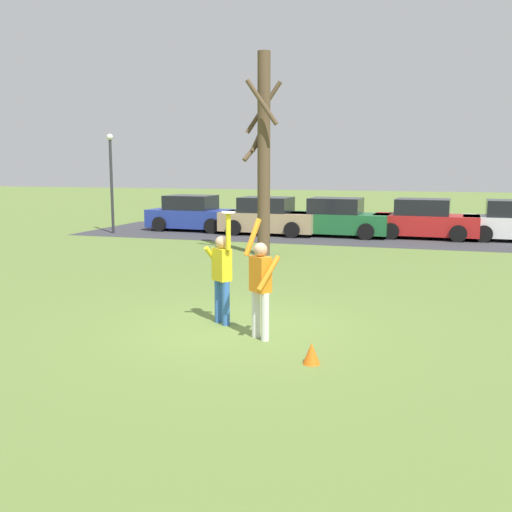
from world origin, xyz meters
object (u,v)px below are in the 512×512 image
object	(u,v)px
bare_tree_tall	(264,152)
parked_car_blue	(193,214)
frisbee_disc	(228,212)
parked_car_green	(338,219)
person_catcher	(222,272)
person_defender	(260,282)
lamppost_by_lot	(111,173)
parked_car_tan	(268,217)
parked_car_red	(425,220)
field_cone_orange	(311,353)

from	to	relation	value
bare_tree_tall	parked_car_blue	bearing A→B (deg)	129.73
frisbee_disc	parked_car_green	bearing A→B (deg)	91.44
parked_car_green	person_catcher	bearing A→B (deg)	-86.99
person_defender	lamppost_by_lot	size ratio (longest dim) A/B	0.48
parked_car_tan	bare_tree_tall	distance (m)	6.46
person_defender	parked_car_red	bearing A→B (deg)	-61.81
parked_car_blue	bare_tree_tall	size ratio (longest dim) A/B	0.64
person_catcher	bare_tree_tall	world-z (taller)	bare_tree_tall
parked_car_tan	parked_car_green	bearing A→B (deg)	7.37
frisbee_disc	bare_tree_tall	distance (m)	8.79
person_catcher	person_defender	size ratio (longest dim) A/B	1.02
parked_car_blue	parked_car_tan	world-z (taller)	same
parked_car_tan	bare_tree_tall	size ratio (longest dim) A/B	0.64
frisbee_disc	bare_tree_tall	xyz separation A→B (m)	(-1.85, 8.50, 1.26)
person_catcher	field_cone_orange	size ratio (longest dim) A/B	6.50
parked_car_red	field_cone_orange	size ratio (longest dim) A/B	13.03
parked_car_red	bare_tree_tall	distance (m)	8.45
person_defender	parked_car_green	size ratio (longest dim) A/B	0.49
parked_car_tan	lamppost_by_lot	xyz separation A→B (m)	(-6.58, -1.61, 1.86)
parked_car_green	parked_car_red	xyz separation A→B (m)	(3.48, 0.33, 0.00)
parked_car_red	lamppost_by_lot	bearing A→B (deg)	-168.10
parked_car_blue	parked_car_green	xyz separation A→B (m)	(6.64, -0.21, 0.00)
parked_car_green	lamppost_by_lot	bearing A→B (deg)	-166.62
person_catcher	bare_tree_tall	size ratio (longest dim) A/B	0.32
parked_car_tan	parked_car_green	distance (m)	2.96
parked_car_blue	parked_car_red	world-z (taller)	same
person_defender	frisbee_disc	xyz separation A→B (m)	(-0.78, 0.58, 1.11)
frisbee_disc	parked_car_tan	size ratio (longest dim) A/B	0.06
frisbee_disc	field_cone_orange	xyz separation A→B (m)	(1.87, -1.58, -1.93)
frisbee_disc	field_cone_orange	distance (m)	3.12
bare_tree_tall	frisbee_disc	bearing A→B (deg)	-77.70
field_cone_orange	person_defender	bearing A→B (deg)	137.57
person_defender	parked_car_tan	world-z (taller)	person_defender
person_catcher	parked_car_blue	bearing A→B (deg)	151.91
frisbee_disc	bare_tree_tall	world-z (taller)	bare_tree_tall
bare_tree_tall	field_cone_orange	distance (m)	11.21
parked_car_red	lamppost_by_lot	distance (m)	13.32
person_catcher	person_defender	bearing A→B (deg)	0.00
parked_car_blue	parked_car_tan	distance (m)	3.72
person_defender	bare_tree_tall	bearing A→B (deg)	-37.04
parked_car_red	bare_tree_tall	xyz separation A→B (m)	(-4.96, -6.32, 2.63)
person_catcher	parked_car_red	xyz separation A→B (m)	(3.29, 14.68, -0.25)
frisbee_disc	parked_car_blue	size ratio (longest dim) A/B	0.06
parked_car_red	lamppost_by_lot	xyz separation A→B (m)	(-13.01, -2.20, 1.86)
frisbee_disc	parked_car_green	xyz separation A→B (m)	(-0.36, 14.49, -1.37)
parked_car_green	parked_car_red	distance (m)	3.49
person_catcher	parked_car_tan	size ratio (longest dim) A/B	0.50
parked_car_green	parked_car_red	bearing A→B (deg)	7.77
person_catcher	person_defender	xyz separation A→B (m)	(0.96, -0.72, -0.00)
person_catcher	parked_car_blue	size ratio (longest dim) A/B	0.50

